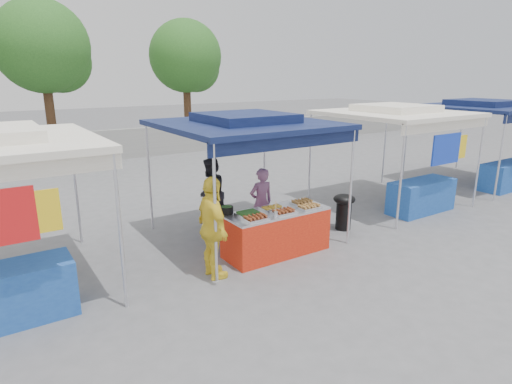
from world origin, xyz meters
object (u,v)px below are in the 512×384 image
helper_man (211,194)px  cooking_pot (227,210)px  wok_burner (344,209)px  vendor_table (276,232)px  customer_person (213,228)px  vendor_woman (261,203)px

helper_man → cooking_pot: bearing=31.7°
cooking_pot → wok_burner: bearing=-2.0°
vendor_table → helper_man: 1.97m
wok_burner → customer_person: (-3.47, -0.48, 0.39)m
vendor_woman → vendor_table: bearing=77.1°
vendor_table → wok_burner: vendor_table is taller
vendor_table → cooking_pot: cooking_pot is taller
wok_burner → customer_person: 3.52m
vendor_table → customer_person: size_ratio=1.15×
wok_burner → helper_man: 2.93m
cooking_pot → vendor_woman: 1.27m
vendor_table → vendor_woman: bearing=73.9°
vendor_woman → customer_person: size_ratio=0.85×
wok_burner → helper_man: (-2.40, 1.65, 0.32)m
vendor_table → customer_person: (-1.47, -0.24, 0.44)m
vendor_woman → helper_man: (-0.65, 1.00, 0.06)m
helper_man → vendor_table: bearing=60.6°
cooking_pot → wok_burner: cooking_pot is taller
wok_burner → helper_man: size_ratio=0.50×
customer_person → cooking_pot: bearing=-40.5°
cooking_pot → vendor_woman: (1.13, 0.55, -0.18)m
cooking_pot → customer_person: bearing=-135.5°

